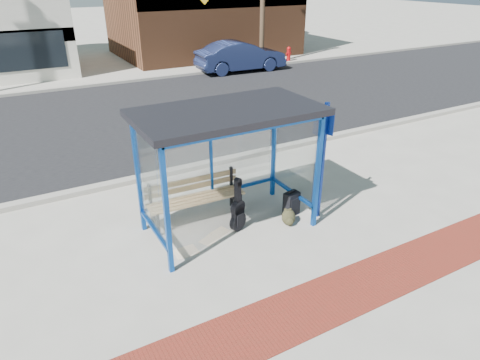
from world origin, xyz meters
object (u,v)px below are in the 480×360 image
suitcase (292,204)px  parked_car (241,56)px  bench (195,196)px  backpack (289,218)px  fire_hydrant (289,53)px  guitar_bag (238,213)px

suitcase → parked_car: 14.22m
bench → backpack: bearing=-34.1°
backpack → parked_car: size_ratio=0.07×
parked_car → fire_hydrant: (3.66, 1.05, -0.31)m
bench → fire_hydrant: size_ratio=2.50×
guitar_bag → fire_hydrant: guitar_bag is taller
guitar_bag → fire_hydrant: bearing=29.2°
suitcase → parked_car: parked_car is taller
suitcase → fire_hydrant: 16.95m
backpack → parked_car: bearing=83.6°
suitcase → fire_hydrant: bearing=43.7°
bench → backpack: (1.52, -1.11, -0.37)m
bench → guitar_bag: guitar_bag is taller
guitar_bag → parked_car: size_ratio=0.24×
backpack → parked_car: 14.61m
guitar_bag → backpack: size_ratio=3.18×
bench → fire_hydrant: bench is taller
suitcase → bench: bearing=143.9°
guitar_bag → fire_hydrant: size_ratio=1.34×
guitar_bag → backpack: guitar_bag is taller
guitar_bag → fire_hydrant: 17.67m
bench → guitar_bag: size_ratio=1.86×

